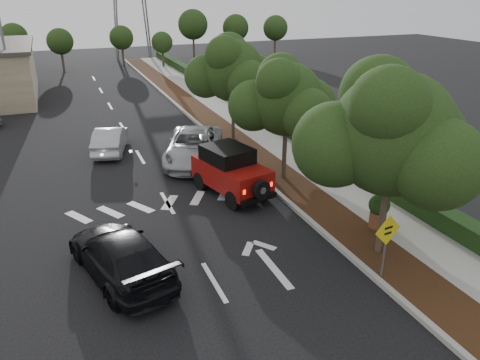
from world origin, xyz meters
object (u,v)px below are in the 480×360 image
red_jeep (229,170)px  speed_hump_sign (387,238)px  black_suv_oncoming (121,255)px  silver_suv_ahead (194,146)px

red_jeep → speed_hump_sign: bearing=-89.2°
black_suv_oncoming → silver_suv_ahead: bearing=-133.3°
red_jeep → silver_suv_ahead: 4.35m
black_suv_oncoming → speed_hump_sign: 8.00m
speed_hump_sign → red_jeep: bearing=98.1°
red_jeep → black_suv_oncoming: bearing=-152.9°
red_jeep → speed_hump_sign: size_ratio=2.03×
red_jeep → black_suv_oncoming: 6.98m
red_jeep → black_suv_oncoming: size_ratio=0.85×
red_jeep → black_suv_oncoming: red_jeep is taller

